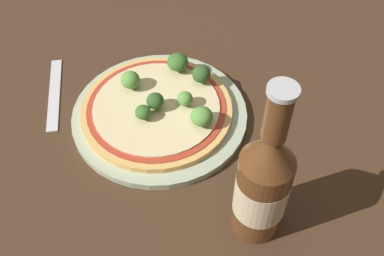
# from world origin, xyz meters

# --- Properties ---
(ground_plane) EXTENTS (3.00, 3.00, 0.00)m
(ground_plane) POSITION_xyz_m (0.00, 0.00, 0.00)
(ground_plane) COLOR #3D2819
(plate) EXTENTS (0.28, 0.28, 0.01)m
(plate) POSITION_xyz_m (0.01, -0.01, 0.01)
(plate) COLOR #A3B293
(plate) RESTS_ON ground_plane
(pizza) EXTENTS (0.24, 0.24, 0.01)m
(pizza) POSITION_xyz_m (0.01, -0.01, 0.02)
(pizza) COLOR tan
(pizza) RESTS_ON plate
(broccoli_floret_0) EXTENTS (0.04, 0.04, 0.03)m
(broccoli_floret_0) POSITION_xyz_m (0.02, 0.08, 0.04)
(broccoli_floret_0) COLOR #6B8E51
(broccoli_floret_0) RESTS_ON pizza
(broccoli_floret_1) EXTENTS (0.03, 0.03, 0.03)m
(broccoli_floret_1) POSITION_xyz_m (-0.04, 0.02, 0.04)
(broccoli_floret_1) COLOR #6B8E51
(broccoli_floret_1) RESTS_ON pizza
(broccoli_floret_2) EXTENTS (0.02, 0.02, 0.03)m
(broccoli_floret_2) POSITION_xyz_m (-0.00, -0.04, 0.04)
(broccoli_floret_2) COLOR #6B8E51
(broccoli_floret_2) RESTS_ON pizza
(broccoli_floret_3) EXTENTS (0.03, 0.03, 0.03)m
(broccoli_floret_3) POSITION_xyz_m (0.01, -0.01, 0.04)
(broccoli_floret_3) COLOR #6B8E51
(broccoli_floret_3) RESTS_ON pizza
(broccoli_floret_4) EXTENTS (0.03, 0.03, 0.03)m
(broccoli_floret_4) POSITION_xyz_m (0.07, 0.06, 0.04)
(broccoli_floret_4) COLOR #6B8E51
(broccoli_floret_4) RESTS_ON pizza
(broccoli_floret_5) EXTENTS (0.03, 0.03, 0.03)m
(broccoli_floret_5) POSITION_xyz_m (0.09, -0.02, 0.04)
(broccoli_floret_5) COLOR #6B8E51
(broccoli_floret_5) RESTS_ON pizza
(broccoli_floret_6) EXTENTS (0.02, 0.02, 0.03)m
(broccoli_floret_6) POSITION_xyz_m (0.05, 0.01, 0.04)
(broccoli_floret_6) COLOR #6B8E51
(broccoli_floret_6) RESTS_ON pizza
(beer_bottle) EXTENTS (0.07, 0.07, 0.25)m
(beer_bottle) POSITION_xyz_m (0.19, -0.15, 0.09)
(beer_bottle) COLOR #563319
(beer_bottle) RESTS_ON ground_plane
(fork) EXTENTS (0.08, 0.16, 0.00)m
(fork) POSITION_xyz_m (-0.17, 0.00, 0.00)
(fork) COLOR silver
(fork) RESTS_ON ground_plane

